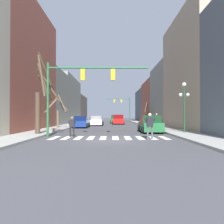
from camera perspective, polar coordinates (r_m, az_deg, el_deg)
name	(u,v)px	position (r m, az deg, el deg)	size (l,w,h in m)	color
ground_plane	(109,140)	(14.77, -0.88, -7.32)	(240.00, 240.00, 0.00)	#424247
sidewalk_left	(13,139)	(16.17, -24.36, -6.42)	(2.72, 90.00, 0.15)	#9E9E99
sidewalk_right	(204,139)	(16.01, 22.85, -6.48)	(2.72, 90.00, 0.15)	#9E9E99
building_row_left	(44,91)	(37.13, -17.35, 5.14)	(6.00, 61.04, 13.82)	#BCB299
building_row_right	(172,94)	(39.58, 15.42, 4.52)	(6.00, 62.32, 13.34)	#515B66
crosswalk_stripes	(109,138)	(16.14, -0.82, -6.76)	(8.55, 2.60, 0.01)	white
traffic_signal_near	(78,82)	(17.31, -8.75, 7.75)	(7.88, 0.28, 5.76)	#236038
traffic_signal_far	(123,104)	(56.68, 2.76, 2.09)	(6.26, 0.28, 6.33)	#236038
street_lamp_right_corner	(184,97)	(20.27, 18.22, 3.71)	(0.95, 0.36, 4.40)	#1E4C2D
car_parked_right_far	(81,122)	(29.57, -8.09, -2.64)	(2.03, 4.24, 1.57)	navy
car_parked_left_far	(96,121)	(35.22, -4.12, -2.36)	(2.07, 4.25, 1.57)	white
car_parked_left_mid	(115,119)	(45.78, 0.77, -1.92)	(2.15, 4.67, 1.74)	#236B38
car_driving_away_lane	(118,120)	(40.37, 1.51, -2.05)	(2.20, 4.26, 1.77)	red
car_parked_right_near	(150,125)	(21.41, 9.84, -3.24)	(2.06, 4.22, 1.64)	#236B38
pedestrian_waiting_at_curb	(149,124)	(15.64, 9.76, -3.00)	(0.78, 0.26, 1.82)	#4C4C51
pedestrian_crossing_street	(156,119)	(31.49, 11.43, -1.69)	(0.36, 0.74, 1.76)	black
pedestrian_on_left_sidewalk	(72,125)	(17.03, -10.52, -3.34)	(0.67, 0.22, 1.56)	black
street_tree_left_far	(57,111)	(27.36, -14.26, 0.23)	(2.96, 2.17, 4.12)	brown
street_tree_right_mid	(41,96)	(18.87, -18.17, 3.96)	(1.91, 3.14, 6.78)	#473828
street_tree_right_far	(146,113)	(41.78, 8.99, -0.33)	(1.28, 2.92, 4.13)	brown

